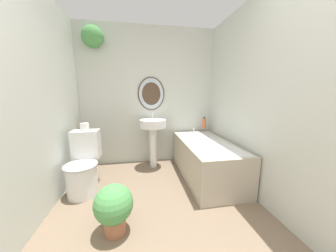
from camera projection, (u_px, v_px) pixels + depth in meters
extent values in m
cube|color=silver|center=(149.00, 97.00, 3.04)|extent=(2.47, 0.06, 2.40)
ellipsoid|color=#4C3828|center=(151.00, 94.00, 2.99)|extent=(0.47, 0.02, 0.58)
ellipsoid|color=silver|center=(151.00, 94.00, 2.98)|extent=(0.43, 0.01, 0.54)
cylinder|color=#9E6042|center=(92.00, 31.00, 2.58)|extent=(0.15, 0.15, 0.08)
sphere|color=#4C934C|center=(93.00, 37.00, 2.59)|extent=(0.33, 0.33, 0.33)
cube|color=silver|center=(27.00, 101.00, 1.55)|extent=(0.06, 2.72, 2.40)
cube|color=silver|center=(260.00, 99.00, 1.96)|extent=(0.06, 2.72, 2.40)
cylinder|color=white|center=(82.00, 181.00, 2.12)|extent=(0.36, 0.36, 0.38)
cylinder|color=silver|center=(81.00, 166.00, 2.08)|extent=(0.39, 0.39, 0.02)
cube|color=white|center=(86.00, 144.00, 2.33)|extent=(0.35, 0.22, 0.39)
cylinder|color=white|center=(153.00, 147.00, 2.92)|extent=(0.13, 0.13, 0.70)
cylinder|color=white|center=(153.00, 124.00, 2.84)|extent=(0.45, 0.45, 0.13)
cylinder|color=silver|center=(152.00, 116.00, 2.94)|extent=(0.02, 0.02, 0.10)
cube|color=#B2A893|center=(206.00, 159.00, 2.58)|extent=(0.70, 1.44, 0.56)
cube|color=white|center=(207.00, 143.00, 2.53)|extent=(0.60, 1.34, 0.04)
cylinder|color=silver|center=(194.00, 131.00, 3.11)|extent=(0.04, 0.04, 0.08)
cylinder|color=#DB6633|center=(204.00, 123.00, 3.11)|extent=(0.06, 0.06, 0.19)
cylinder|color=black|center=(204.00, 118.00, 3.09)|extent=(0.03, 0.03, 0.02)
cylinder|color=#9E6042|center=(115.00, 225.00, 1.55)|extent=(0.20, 0.20, 0.15)
sphere|color=#4C934C|center=(114.00, 204.00, 1.51)|extent=(0.35, 0.35, 0.35)
cylinder|color=white|center=(85.00, 127.00, 2.28)|extent=(0.11, 0.11, 0.10)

